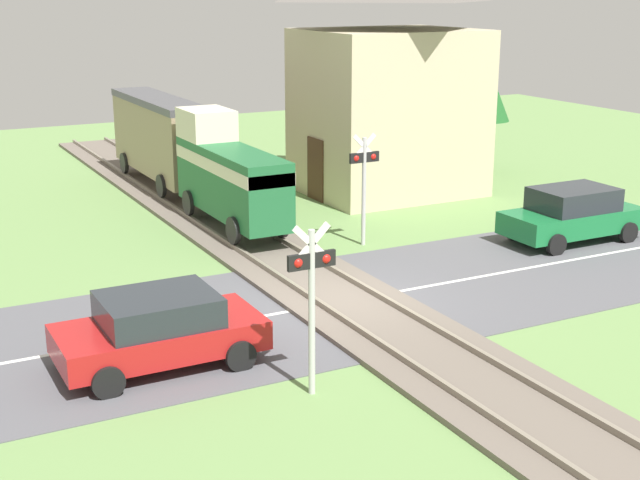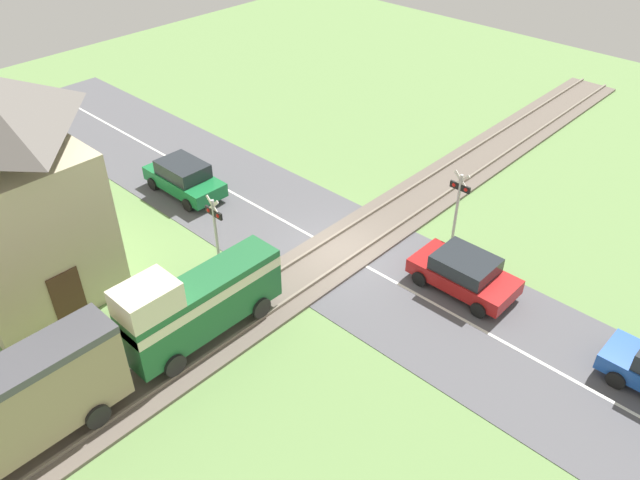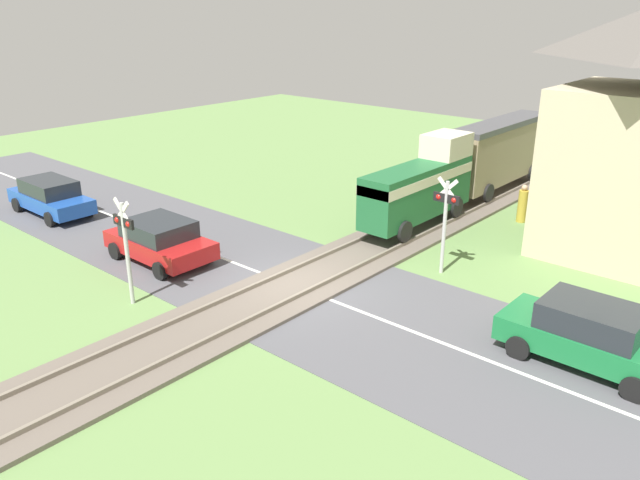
{
  "view_description": "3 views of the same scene",
  "coord_description": "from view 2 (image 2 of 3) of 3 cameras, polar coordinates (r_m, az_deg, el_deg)",
  "views": [
    {
      "loc": [
        -9.39,
        -16.81,
        7.02
      ],
      "look_at": [
        0.0,
        1.15,
        1.2
      ],
      "focal_mm": 50.0,
      "sensor_mm": 36.0,
      "label": 1
    },
    {
      "loc": [
        -13.11,
        15.11,
        15.03
      ],
      "look_at": [
        0.0,
        1.15,
        1.2
      ],
      "focal_mm": 35.0,
      "sensor_mm": 36.0,
      "label": 2
    },
    {
      "loc": [
        11.88,
        -12.5,
        8.14
      ],
      "look_at": [
        0.0,
        1.15,
        1.2
      ],
      "focal_mm": 35.0,
      "sensor_mm": 36.0,
      "label": 3
    }
  ],
  "objects": [
    {
      "name": "train",
      "position": [
        19.14,
        -19.85,
        -10.38
      ],
      "size": [
        1.58,
        12.97,
        3.18
      ],
      "color": "#1E6033",
      "rests_on": "track_bed"
    },
    {
      "name": "pedestrian_by_station",
      "position": [
        21.81,
        -22.15,
        -8.62
      ],
      "size": [
        0.37,
        0.37,
        1.51
      ],
      "color": "gold",
      "rests_on": "ground_plane"
    },
    {
      "name": "crossing_signal_west_approach",
      "position": [
        25.22,
        12.55,
        3.83
      ],
      "size": [
        0.9,
        0.18,
        3.14
      ],
      "color": "#B7B7B7",
      "rests_on": "ground_plane"
    },
    {
      "name": "road_surface",
      "position": [
        25.01,
        1.8,
        -1.08
      ],
      "size": [
        48.0,
        6.4,
        0.02
      ],
      "color": "#515156",
      "rests_on": "ground_plane"
    },
    {
      "name": "car_far_side",
      "position": [
        29.03,
        -12.33,
        5.61
      ],
      "size": [
        4.07,
        1.9,
        1.55
      ],
      "color": "#197038",
      "rests_on": "ground_plane"
    },
    {
      "name": "station_building",
      "position": [
        23.56,
        -26.85,
        3.9
      ],
      "size": [
        6.06,
        5.12,
        8.3
      ],
      "color": "#C6B793",
      "rests_on": "ground_plane"
    },
    {
      "name": "ground_plane",
      "position": [
        25.02,
        1.8,
        -1.1
      ],
      "size": [
        60.0,
        60.0,
        0.0
      ],
      "primitive_type": "plane",
      "color": "#66894C"
    },
    {
      "name": "car_near_crossing",
      "position": [
        23.39,
        13.04,
        -2.89
      ],
      "size": [
        3.87,
        2.06,
        1.42
      ],
      "color": "#A81919",
      "rests_on": "ground_plane"
    },
    {
      "name": "crossing_signal_east_approach",
      "position": [
        23.42,
        -9.58,
        1.51
      ],
      "size": [
        0.9,
        0.18,
        3.14
      ],
      "color": "#B7B7B7",
      "rests_on": "ground_plane"
    },
    {
      "name": "track_bed",
      "position": [
        24.98,
        1.81,
        -0.98
      ],
      "size": [
        2.8,
        48.0,
        0.24
      ],
      "color": "#665B51",
      "rests_on": "ground_plane"
    }
  ]
}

